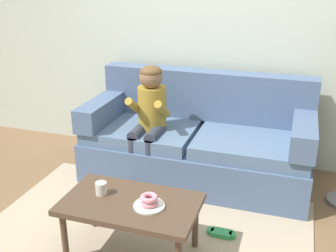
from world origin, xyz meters
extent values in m
plane|color=brown|center=(0.00, 0.00, 0.00)|extent=(10.00, 10.00, 0.00)
cube|color=beige|center=(0.00, 1.40, 1.40)|extent=(8.00, 0.10, 2.80)
cube|color=tan|center=(0.00, -0.25, 0.01)|extent=(2.47, 1.83, 0.01)
cube|color=slate|center=(0.14, 0.80, 0.19)|extent=(2.08, 0.90, 0.38)
cube|color=slate|center=(-0.38, 0.75, 0.44)|extent=(1.00, 0.74, 0.12)
cube|color=slate|center=(0.66, 0.75, 0.44)|extent=(1.00, 0.74, 0.12)
cube|color=slate|center=(0.14, 1.15, 0.74)|extent=(2.08, 0.20, 0.48)
cube|color=slate|center=(-0.80, 0.80, 0.61)|extent=(0.20, 0.90, 0.22)
cube|color=slate|center=(1.08, 0.80, 0.61)|extent=(0.20, 0.90, 0.22)
cube|color=#4C3828|center=(0.00, -0.43, 0.41)|extent=(0.93, 0.54, 0.04)
cylinder|color=#4C3828|center=(-0.40, -0.65, 0.20)|extent=(0.04, 0.04, 0.39)
cylinder|color=#4C3828|center=(-0.40, -0.22, 0.20)|extent=(0.04, 0.04, 0.39)
cylinder|color=#4C3828|center=(0.40, -0.22, 0.20)|extent=(0.04, 0.04, 0.39)
cylinder|color=olive|center=(-0.26, 0.72, 0.70)|extent=(0.26, 0.26, 0.40)
sphere|color=#846047|center=(-0.26, 0.70, 1.00)|extent=(0.21, 0.21, 0.21)
ellipsoid|color=brown|center=(-0.26, 0.70, 1.04)|extent=(0.20, 0.20, 0.12)
cylinder|color=#333847|center=(-0.34, 0.57, 0.51)|extent=(0.11, 0.30, 0.11)
cylinder|color=#333847|center=(-0.34, 0.42, 0.28)|extent=(0.09, 0.09, 0.44)
cube|color=black|center=(-0.34, 0.37, 0.03)|extent=(0.10, 0.20, 0.06)
cylinder|color=olive|center=(-0.40, 0.62, 0.74)|extent=(0.07, 0.29, 0.23)
cylinder|color=#333847|center=(-0.18, 0.57, 0.51)|extent=(0.11, 0.30, 0.11)
cylinder|color=#333847|center=(-0.18, 0.42, 0.28)|extent=(0.09, 0.09, 0.44)
cube|color=black|center=(-0.18, 0.37, 0.03)|extent=(0.10, 0.20, 0.06)
cylinder|color=olive|center=(-0.13, 0.62, 0.74)|extent=(0.07, 0.29, 0.23)
cylinder|color=white|center=(0.14, -0.45, 0.44)|extent=(0.21, 0.21, 0.01)
torus|color=pink|center=(0.14, -0.45, 0.47)|extent=(0.16, 0.16, 0.04)
torus|color=pink|center=(0.14, -0.45, 0.50)|extent=(0.14, 0.14, 0.04)
cylinder|color=silver|center=(-0.23, -0.41, 0.48)|extent=(0.08, 0.08, 0.09)
cube|color=#339E56|center=(0.56, -0.04, 0.03)|extent=(0.16, 0.09, 0.05)
cylinder|color=#339E56|center=(0.48, -0.04, 0.03)|extent=(0.06, 0.06, 0.05)
cylinder|color=#339E56|center=(0.65, -0.04, 0.03)|extent=(0.06, 0.06, 0.05)
camera|label=1|loc=(0.98, -2.61, 1.91)|focal=43.51mm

